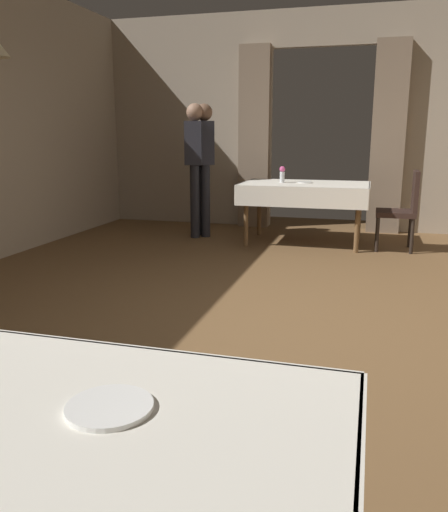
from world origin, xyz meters
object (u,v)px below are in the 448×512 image
flower_vase_mid (282,174)px  person_waiter_by_doorway (195,159)px  dining_table_mid (305,190)px  plate_mid_b (305,182)px  person_diner_standing_aside (204,159)px  dining_table_near (15,485)px  plate_near_a (110,407)px  chair_mid_right (403,207)px

flower_vase_mid → person_waiter_by_doorway: bearing=176.7°
dining_table_mid → plate_mid_b: size_ratio=8.23×
person_waiter_by_doorway → person_diner_standing_aside: 0.13m
dining_table_near → plate_mid_b: 5.75m
dining_table_mid → person_diner_standing_aside: (-1.35, 0.15, 0.36)m
dining_table_near → plate_mid_b: (-0.13, 5.74, 0.11)m
person_waiter_by_doorway → person_diner_standing_aside: size_ratio=1.00×
dining_table_mid → flower_vase_mid: bearing=-178.6°
plate_near_a → person_diner_standing_aside: size_ratio=0.11×
dining_table_mid → flower_vase_mid: (-0.29, -0.01, 0.19)m
dining_table_mid → plate_mid_b: 0.09m
flower_vase_mid → person_waiter_by_doorway: size_ratio=0.12×
plate_near_a → flower_vase_mid: bearing=95.6°
person_waiter_by_doorway → chair_mid_right: bearing=-3.6°
dining_table_near → person_diner_standing_aside: 6.06m
person_waiter_by_doorway → dining_table_near: bearing=-74.8°
dining_table_near → flower_vase_mid: (-0.41, 5.71, 0.21)m
dining_table_mid → plate_near_a: bearing=-87.3°
plate_mid_b → person_diner_standing_aside: bearing=174.9°
dining_table_near → plate_mid_b: plate_mid_b is taller
dining_table_mid → chair_mid_right: 1.17m
person_waiter_by_doorway → dining_table_mid: bearing=-2.3°
plate_near_a → dining_table_near: bearing=-130.6°
flower_vase_mid → person_diner_standing_aside: size_ratio=0.12×
dining_table_near → dining_table_mid: bearing=91.2°
person_waiter_by_doorway → person_diner_standing_aside: same height
flower_vase_mid → person_diner_standing_aside: bearing=171.6°
plate_near_a → plate_mid_b: bearing=92.7°
plate_near_a → person_waiter_by_doorway: 5.87m
dining_table_mid → flower_vase_mid: flower_vase_mid is taller
plate_mid_b → person_waiter_by_doorway: person_waiter_by_doorway is taller
dining_table_near → plate_near_a: 0.23m
dining_table_near → person_diner_standing_aside: bearing=104.1°
dining_table_near → dining_table_mid: 5.72m
chair_mid_right → person_diner_standing_aside: (-2.51, 0.25, 0.51)m
dining_table_near → flower_vase_mid: bearing=94.1°
flower_vase_mid → person_diner_standing_aside: 1.08m
flower_vase_mid → person_waiter_by_doorway: 1.17m
plate_near_a → plate_mid_b: size_ratio=1.03×
plate_near_a → person_diner_standing_aside: bearing=105.7°
dining_table_mid → plate_mid_b: (-0.01, 0.03, 0.09)m
dining_table_mid → person_waiter_by_doorway: size_ratio=0.90×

